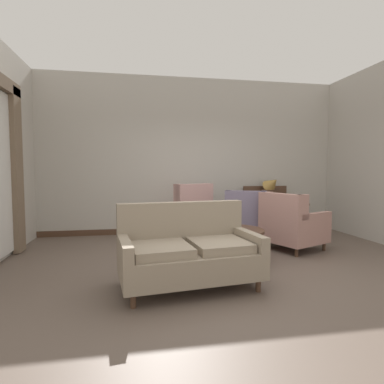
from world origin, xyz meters
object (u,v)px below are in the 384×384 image
Objects in this scene: side_table at (294,218)px; sideboard at (268,211)px; settee at (189,252)px; gramophone at (272,185)px; armchair_near_window at (291,225)px; porcelain_vase at (234,219)px; coffee_table at (232,234)px; armchair_near_sideboard at (188,216)px; armchair_foreground_right at (247,219)px.

side_table is 0.72× the size of sideboard.
settee is 3.72m from sideboard.
gramophone is (0.05, -0.09, 0.58)m from sideboard.
porcelain_vase is at bearing 84.26° from armchair_near_window.
sideboard is (-0.11, 0.97, 0.02)m from side_table.
sideboard is at bearing 96.67° from side_table.
coffee_table is at bearing 42.60° from settee.
armchair_near_sideboard reaches higher than coffee_table.
armchair_foreground_right reaches higher than coffee_table.
settee is at bearing -131.11° from porcelain_vase.
settee is 1.54× the size of armchair_foreground_right.
armchair_near_window is 0.72m from side_table.
settee is at bearing -140.44° from side_table.
armchair_near_window is at bearing 17.28° from coffee_table.
settee is (-0.84, -0.99, 0.01)m from coffee_table.
armchair_near_window is (1.13, 0.36, -0.20)m from porcelain_vase.
side_table is at bearing -54.94° from armchair_near_window.
armchair_near_sideboard is 1.08× the size of sideboard.
armchair_near_window is at bearing -101.69° from gramophone.
armchair_near_sideboard reaches higher than porcelain_vase.
armchair_foreground_right is 1.15m from armchair_near_sideboard.
side_table is (0.38, 0.61, 0.03)m from armchair_near_window.
gramophone is at bearing 51.47° from coffee_table.
armchair_near_sideboard is at bearing -169.69° from gramophone.
sideboard reaches higher than armchair_near_window.
sideboard is at bearing 53.64° from coffee_table.
armchair_foreground_right is at bearing 47.85° from settee.
porcelain_vase reaches higher than coffee_table.
settee is 2.54m from armchair_near_sideboard.
armchair_near_window reaches higher than settee.
gramophone is at bearing -34.98° from armchair_near_window.
settee is 1.52× the size of armchair_near_sideboard.
coffee_table is 2.42m from sideboard.
sideboard is (0.26, 1.58, 0.04)m from armchair_near_window.
armchair_foreground_right is at bearing 9.07° from armchair_near_window.
armchair_foreground_right is 0.96× the size of armchair_near_window.
armchair_foreground_right is (0.66, 1.16, 0.03)m from coffee_table.
settee is at bearing -130.05° from coffee_table.
armchair_near_sideboard is (0.40, 2.50, 0.06)m from settee.
porcelain_vase is 0.32× the size of armchair_near_window.
side_table is at bearing -167.06° from armchair_foreground_right.
settee is at bearing -127.65° from sideboard.
porcelain_vase is 2.40m from sideboard.
gramophone reaches higher than armchair_foreground_right.
gramophone reaches higher than side_table.
armchair_near_sideboard is at bearing 73.58° from settee.
gramophone is (1.92, 0.35, 0.58)m from armchair_near_sideboard.
settee is 3.32× the size of gramophone.
porcelain_vase is at bearing -127.92° from gramophone.
armchair_foreground_right reaches higher than porcelain_vase.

